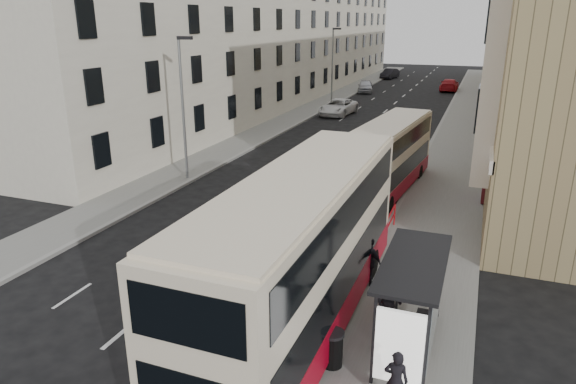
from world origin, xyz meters
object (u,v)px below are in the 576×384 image
at_px(car_red, 449,85).
at_px(street_lamp_far, 333,62).
at_px(double_decker_front, 302,254).
at_px(pedestrian_mid, 388,302).
at_px(car_silver, 365,86).
at_px(pedestrian_far, 370,262).
at_px(litter_bin, 333,348).
at_px(car_dark, 390,74).
at_px(street_lamp_near, 183,101).
at_px(white_van, 338,107).
at_px(pedestrian_near, 396,381).
at_px(double_decker_rear, 389,157).
at_px(bus_shelter, 416,292).

bearing_deg(car_red, street_lamp_far, 55.59).
distance_m(double_decker_front, pedestrian_mid, 2.97).
bearing_deg(street_lamp_far, car_silver, 84.26).
bearing_deg(car_red, pedestrian_far, 91.03).
relative_size(litter_bin, pedestrian_far, 0.58).
bearing_deg(litter_bin, street_lamp_far, 106.34).
distance_m(litter_bin, car_dark, 73.37).
bearing_deg(car_dark, pedestrian_mid, -70.07).
distance_m(street_lamp_near, white_van, 24.63).
bearing_deg(street_lamp_far, car_red, 56.15).
height_order(pedestrian_near, car_red, pedestrian_near).
bearing_deg(pedestrian_far, litter_bin, 116.33).
bearing_deg(white_van, street_lamp_far, 117.86).
bearing_deg(litter_bin, double_decker_front, 132.25).
relative_size(street_lamp_near, pedestrian_far, 4.55).
relative_size(double_decker_rear, litter_bin, 9.69).
height_order(street_lamp_near, litter_bin, street_lamp_near).
distance_m(pedestrian_far, car_dark, 68.70).
relative_size(litter_bin, pedestrian_near, 0.64).
distance_m(pedestrian_mid, pedestrian_far, 2.65).
bearing_deg(pedestrian_near, double_decker_front, -41.20).
relative_size(pedestrian_near, car_dark, 0.34).
relative_size(bus_shelter, car_red, 0.78).
distance_m(pedestrian_mid, car_red, 58.01).
xyz_separation_m(litter_bin, pedestrian_near, (1.84, -1.05, 0.27)).
relative_size(street_lamp_far, double_decker_rear, 0.80).
relative_size(bus_shelter, pedestrian_near, 2.67).
xyz_separation_m(street_lamp_far, car_dark, (1.15, 28.87, -3.85)).
bearing_deg(pedestrian_far, car_silver, -51.30).
relative_size(pedestrian_near, white_van, 0.29).
relative_size(white_van, car_dark, 1.17).
height_order(litter_bin, pedestrian_far, pedestrian_far).
bearing_deg(street_lamp_near, car_silver, 88.41).
bearing_deg(double_decker_rear, pedestrian_near, -72.99).
height_order(street_lamp_far, pedestrian_far, street_lamp_far).
xyz_separation_m(double_decker_rear, pedestrian_far, (1.38, -10.86, -0.96)).
relative_size(bus_shelter, litter_bin, 4.14).
distance_m(street_lamp_far, pedestrian_near, 47.10).
distance_m(pedestrian_far, white_van, 34.65).
distance_m(pedestrian_mid, car_silver, 54.20).
xyz_separation_m(white_van, car_red, (8.85, 22.47, 0.02)).
xyz_separation_m(double_decker_front, car_silver, (-10.20, 53.44, -1.71)).
height_order(double_decker_front, pedestrian_far, double_decker_front).
bearing_deg(street_lamp_far, white_van, -67.97).
bearing_deg(car_red, bus_shelter, 92.84).
xyz_separation_m(double_decker_front, pedestrian_far, (1.38, 3.16, -1.48)).
bearing_deg(street_lamp_far, bus_shelter, -70.88).
bearing_deg(street_lamp_near, double_decker_rear, 10.03).
bearing_deg(pedestrian_far, double_decker_rear, -57.04).
relative_size(bus_shelter, white_van, 0.77).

